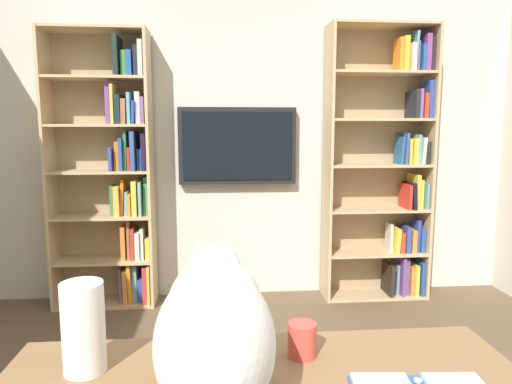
{
  "coord_description": "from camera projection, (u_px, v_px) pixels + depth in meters",
  "views": [
    {
      "loc": [
        0.19,
        1.51,
        1.38
      ],
      "look_at": [
        -0.02,
        -1.04,
        1.02
      ],
      "focal_mm": 32.25,
      "sensor_mm": 36.0,
      "label": 1
    }
  ],
  "objects": [
    {
      "name": "bookshelf_left",
      "position": [
        389.0,
        169.0,
        3.69
      ],
      "size": [
        0.83,
        0.28,
        2.16
      ],
      "color": "tan",
      "rests_on": "ground"
    },
    {
      "name": "paper_towel_roll",
      "position": [
        83.0,
        327.0,
        1.2
      ],
      "size": [
        0.11,
        0.11,
        0.24
      ],
      "primitive_type": "cylinder",
      "color": "white",
      "rests_on": "desk"
    },
    {
      "name": "coffee_mug",
      "position": [
        302.0,
        340.0,
        1.28
      ],
      "size": [
        0.08,
        0.08,
        0.1
      ],
      "primitive_type": "cylinder",
      "color": "#D84C3F",
      "rests_on": "desk"
    },
    {
      "name": "bookshelf_right",
      "position": [
        114.0,
        174.0,
        3.51
      ],
      "size": [
        0.77,
        0.28,
        2.1
      ],
      "color": "tan",
      "rests_on": "ground"
    },
    {
      "name": "wall_mounted_tv",
      "position": [
        237.0,
        146.0,
        3.64
      ],
      "size": [
        0.93,
        0.07,
        0.61
      ],
      "color": "black"
    },
    {
      "name": "wall_back",
      "position": [
        241.0,
        131.0,
        3.71
      ],
      "size": [
        4.52,
        0.06,
        2.7
      ],
      "primitive_type": "cube",
      "color": "beige",
      "rests_on": "ground"
    },
    {
      "name": "cat",
      "position": [
        215.0,
        325.0,
        1.09
      ],
      "size": [
        0.28,
        0.62,
        0.35
      ],
      "color": "white",
      "rests_on": "desk"
    }
  ]
}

